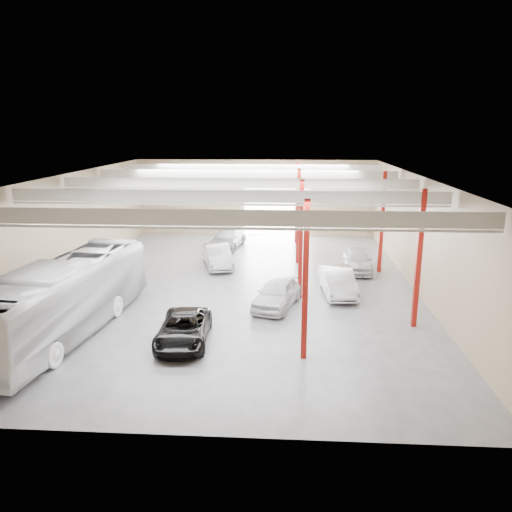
# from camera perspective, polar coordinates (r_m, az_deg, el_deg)

# --- Properties ---
(depot_shell) EXTENTS (22.12, 32.12, 7.06)m
(depot_shell) POSITION_cam_1_polar(r_m,az_deg,el_deg) (31.19, -1.69, 5.52)
(depot_shell) COLOR #4D4E53
(depot_shell) RESTS_ON ground
(coach_bus) EXTENTS (4.46, 13.35, 3.65)m
(coach_bus) POSITION_cam_1_polar(r_m,az_deg,el_deg) (25.88, -21.01, -4.50)
(coach_bus) COLOR silver
(coach_bus) RESTS_ON ground
(black_sedan) EXTENTS (2.52, 5.03, 1.37)m
(black_sedan) POSITION_cam_1_polar(r_m,az_deg,el_deg) (23.74, -8.28, -8.28)
(black_sedan) COLOR black
(black_sedan) RESTS_ON ground
(car_row_a) EXTENTS (3.14, 5.07, 1.61)m
(car_row_a) POSITION_cam_1_polar(r_m,az_deg,el_deg) (28.09, 2.44, -4.25)
(car_row_a) COLOR silver
(car_row_a) RESTS_ON ground
(car_row_b) EXTENTS (3.03, 5.17, 1.61)m
(car_row_b) POSITION_cam_1_polar(r_m,az_deg,el_deg) (36.19, -4.42, -0.02)
(car_row_b) COLOR #B0AFB4
(car_row_b) RESTS_ON ground
(car_row_c) EXTENTS (3.06, 5.76, 1.59)m
(car_row_c) POSITION_cam_1_polar(r_m,az_deg,el_deg) (42.14, -3.27, 2.05)
(car_row_c) COLOR gray
(car_row_c) RESTS_ON ground
(car_right_near) EXTENTS (2.14, 5.07, 1.63)m
(car_right_near) POSITION_cam_1_polar(r_m,az_deg,el_deg) (30.57, 9.33, -2.86)
(car_right_near) COLOR silver
(car_right_near) RESTS_ON ground
(car_right_far) EXTENTS (2.18, 4.84, 1.62)m
(car_right_far) POSITION_cam_1_polar(r_m,az_deg,el_deg) (35.76, 11.47, -0.44)
(car_right_far) COLOR silver
(car_right_far) RESTS_ON ground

